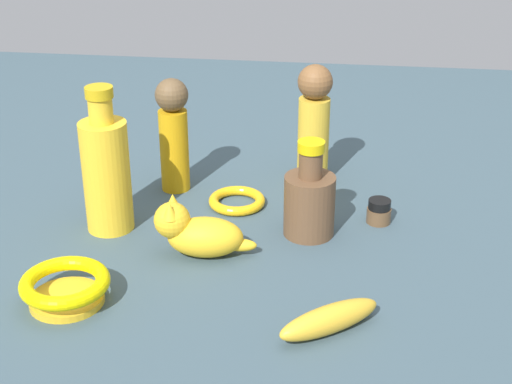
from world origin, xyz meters
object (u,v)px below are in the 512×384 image
object	(u,v)px
cat_figurine	(197,232)
bowl	(65,287)
banana	(329,319)
bottle_short	(309,200)
bottle_tall	(106,171)
bangle	(237,201)
nail_polish_jar	(379,211)
person_figure_child	(314,122)
person_figure_adult	(173,132)

from	to	relation	value
cat_figurine	bowl	distance (m)	0.22
banana	bowl	world-z (taller)	bowl
cat_figurine	bottle_short	bearing A→B (deg)	28.47
banana	cat_figurine	world-z (taller)	cat_figurine
banana	bottle_tall	xyz separation A→B (m)	(-0.36, 0.24, 0.08)
banana	cat_figurine	size ratio (longest dim) A/B	0.97
bottle_short	cat_figurine	bearing A→B (deg)	-151.53
cat_figurine	bowl	size ratio (longest dim) A/B	1.26
bangle	cat_figurine	world-z (taller)	cat_figurine
bottle_tall	bottle_short	world-z (taller)	bottle_tall
cat_figurine	nail_polish_jar	distance (m)	0.31
person_figure_child	bangle	size ratio (longest dim) A/B	2.26
person_figure_child	bowl	xyz separation A→B (m)	(-0.31, -0.44, -0.09)
bangle	nail_polish_jar	xyz separation A→B (m)	(0.24, -0.03, 0.01)
person_figure_adult	nail_polish_jar	xyz separation A→B (m)	(0.36, -0.08, -0.09)
bottle_tall	person_figure_adult	world-z (taller)	bottle_tall
bottle_tall	person_figure_adult	bearing A→B (deg)	65.30
bottle_short	cat_figurine	world-z (taller)	bottle_short
banana	bottle_tall	size ratio (longest dim) A/B	0.63
banana	bottle_tall	world-z (taller)	bottle_tall
bottle_short	person_figure_adult	distance (m)	0.29
nail_polish_jar	bottle_short	bearing A→B (deg)	-154.65
bottle_short	person_figure_adult	size ratio (longest dim) A/B	0.77
bottle_short	person_figure_adult	xyz separation A→B (m)	(-0.25, 0.14, 0.05)
bottle_short	bowl	world-z (taller)	bottle_short
person_figure_child	banana	xyz separation A→B (m)	(0.05, -0.46, -0.10)
cat_figurine	bowl	world-z (taller)	cat_figurine
cat_figurine	nail_polish_jar	world-z (taller)	cat_figurine
banana	person_figure_adult	distance (m)	0.50
nail_polish_jar	bangle	bearing A→B (deg)	172.51
banana	bangle	distance (m)	0.39
cat_figurine	person_figure_adult	bearing A→B (deg)	110.36
bottle_short	nail_polish_jar	size ratio (longest dim) A/B	3.94
banana	person_figure_child	bearing A→B (deg)	-120.73
person_figure_child	bowl	size ratio (longest dim) A/B	1.78
banana	bowl	bearing A→B (deg)	-40.26
nail_polish_jar	person_figure_adult	bearing A→B (deg)	166.83
nail_polish_jar	bowl	bearing A→B (deg)	-145.69
person_figure_child	bangle	bearing A→B (deg)	-136.39
bottle_short	bowl	xyz separation A→B (m)	(-0.32, -0.24, -0.03)
person_figure_child	bangle	world-z (taller)	person_figure_child
person_figure_adult	nail_polish_jar	bearing A→B (deg)	-13.17
bottle_tall	person_figure_adult	xyz separation A→B (m)	(0.07, 0.16, 0.01)
bottle_tall	nail_polish_jar	xyz separation A→B (m)	(0.43, 0.07, -0.08)
bangle	bowl	xyz separation A→B (m)	(-0.19, -0.32, 0.02)
bottle_tall	cat_figurine	xyz separation A→B (m)	(0.16, -0.07, -0.06)
bottle_short	bottle_tall	bearing A→B (deg)	-176.33
person_figure_adult	cat_figurine	bearing A→B (deg)	-69.64
banana	cat_figurine	xyz separation A→B (m)	(-0.21, 0.17, 0.02)
cat_figurine	nail_polish_jar	size ratio (longest dim) A/B	3.85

